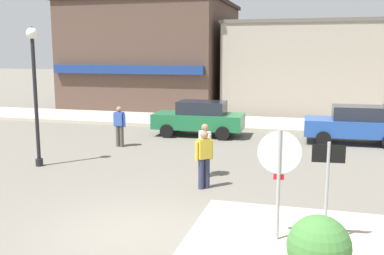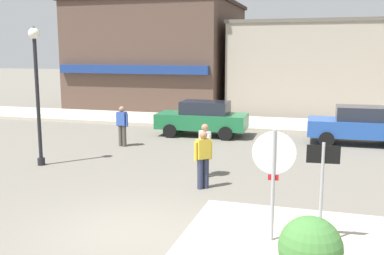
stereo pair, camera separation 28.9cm
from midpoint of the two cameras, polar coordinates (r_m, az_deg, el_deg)
ground_plane at (r=9.70m, az=-8.23°, el=-13.10°), size 160.00×160.00×0.00m
kerb_far at (r=23.55m, az=6.21°, el=0.59°), size 80.00×4.00×0.15m
stop_sign at (r=8.62m, az=10.04°, el=-5.41°), size 0.82×0.09×2.30m
one_way_sign at (r=8.71m, az=15.88°, el=-6.75°), size 0.60×0.07×2.10m
lamp_post at (r=15.37m, az=-19.90°, el=6.15°), size 0.36×0.36×4.54m
parked_car_nearest at (r=20.12m, az=0.54°, el=1.24°), size 4.05×1.97×1.56m
parked_car_second at (r=19.48m, az=19.67°, el=0.40°), size 4.03×1.94×1.56m
pedestrian_crossing_near at (r=13.49m, az=1.03°, el=-2.66°), size 0.46×0.44×1.61m
pedestrian_crossing_far at (r=12.30m, az=0.88°, el=-3.86°), size 0.47×0.44×1.61m
pedestrian_kerb_side at (r=18.01m, az=-9.64°, el=0.30°), size 0.56×0.27×1.61m
building_corner_shop at (r=31.85m, az=-4.96°, el=9.22°), size 10.28×10.35×7.09m
building_storefront_left_near at (r=29.11m, az=13.36°, el=7.44°), size 9.07×6.86×5.54m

